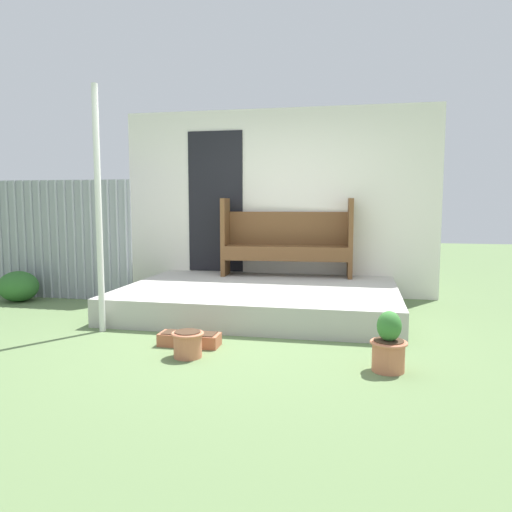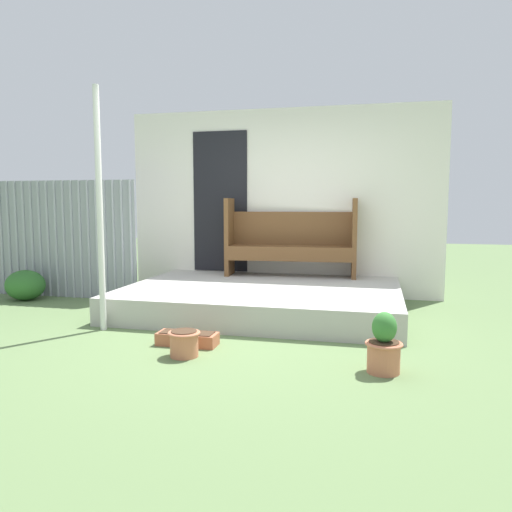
{
  "view_description": "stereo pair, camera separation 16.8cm",
  "coord_description": "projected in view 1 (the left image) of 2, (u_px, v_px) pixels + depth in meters",
  "views": [
    {
      "loc": [
        1.12,
        -4.65,
        1.32
      ],
      "look_at": [
        0.07,
        0.4,
        0.75
      ],
      "focal_mm": 35.0,
      "sensor_mm": 36.0,
      "label": 1
    },
    {
      "loc": [
        1.28,
        -4.61,
        1.32
      ],
      "look_at": [
        0.07,
        0.4,
        0.75
      ],
      "focal_mm": 35.0,
      "sensor_mm": 36.0,
      "label": 2
    }
  ],
  "objects": [
    {
      "name": "fence_corrugated",
      "position": [
        46.0,
        240.0,
        6.79
      ],
      "size": [
        2.51,
        0.05,
        1.6
      ],
      "color": "gray",
      "rests_on": "ground_plane"
    },
    {
      "name": "flower_pot_left",
      "position": [
        188.0,
        343.0,
        4.23
      ],
      "size": [
        0.28,
        0.28,
        0.22
      ],
      "color": "#C67251",
      "rests_on": "ground_plane"
    },
    {
      "name": "ground_plane",
      "position": [
        241.0,
        336.0,
        4.9
      ],
      "size": [
        24.0,
        24.0,
        0.0
      ],
      "primitive_type": "plane",
      "color": "#5B7547"
    },
    {
      "name": "porch_slab",
      "position": [
        260.0,
        299.0,
        6.0
      ],
      "size": [
        3.22,
        2.29,
        0.3
      ],
      "color": "#B2AFA8",
      "rests_on": "ground_plane"
    },
    {
      "name": "flower_pot_middle",
      "position": [
        389.0,
        345.0,
        3.87
      ],
      "size": [
        0.29,
        0.29,
        0.48
      ],
      "color": "#C67251",
      "rests_on": "ground_plane"
    },
    {
      "name": "house_wall",
      "position": [
        274.0,
        203.0,
        7.03
      ],
      "size": [
        4.42,
        0.08,
        2.6
      ],
      "color": "white",
      "rests_on": "ground_plane"
    },
    {
      "name": "planter_box_rect",
      "position": [
        190.0,
        339.0,
        4.57
      ],
      "size": [
        0.56,
        0.21,
        0.12
      ],
      "color": "#B26042",
      "rests_on": "ground_plane"
    },
    {
      "name": "bench",
      "position": [
        287.0,
        238.0,
        6.8
      ],
      "size": [
        1.78,
        0.52,
        1.06
      ],
      "rotation": [
        0.0,
        0.0,
        0.07
      ],
      "color": "brown",
      "rests_on": "porch_slab"
    },
    {
      "name": "support_post",
      "position": [
        99.0,
        210.0,
        4.97
      ],
      "size": [
        0.06,
        0.06,
        2.46
      ],
      "color": "silver",
      "rests_on": "ground_plane"
    },
    {
      "name": "shrub_by_fence",
      "position": [
        18.0,
        286.0,
        6.58
      ],
      "size": [
        0.53,
        0.48,
        0.4
      ],
      "color": "#2D6628",
      "rests_on": "ground_plane"
    }
  ]
}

